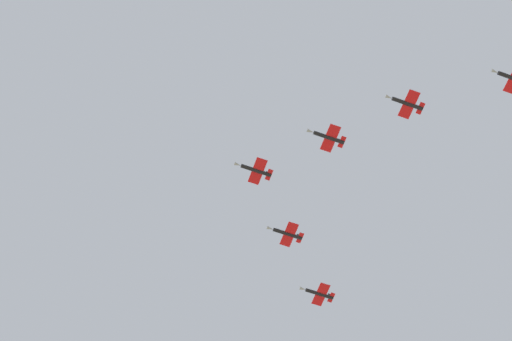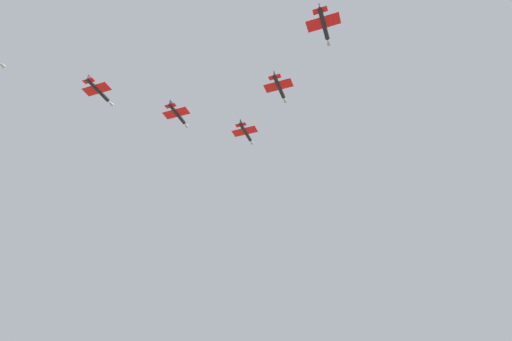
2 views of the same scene
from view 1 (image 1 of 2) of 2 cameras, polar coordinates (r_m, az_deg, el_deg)
name	(u,v)px [view 1 (image 1 of 2)]	position (r m, az deg, el deg)	size (l,w,h in m)	color
jet_lead	(255,170)	(191.07, -0.06, 0.02)	(9.19, 8.62, 2.22)	black
jet_port_inner	(328,137)	(188.18, 5.77, 2.65)	(9.19, 8.62, 2.22)	black
jet_starboard_inner	(287,234)	(200.08, 2.47, -5.05)	(9.19, 8.62, 2.22)	black
jet_port_outer	(407,103)	(188.31, 11.92, 5.26)	(9.19, 8.62, 2.22)	black
jet_starboard_outer	(319,294)	(210.72, 5.02, -9.76)	(9.19, 8.62, 2.22)	black
jet_center_rear	(512,78)	(192.03, 19.78, 6.96)	(9.19, 8.62, 2.22)	black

